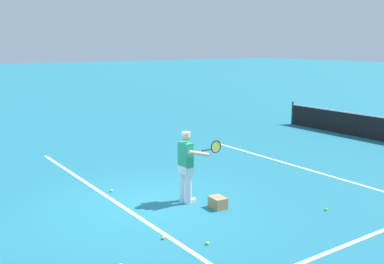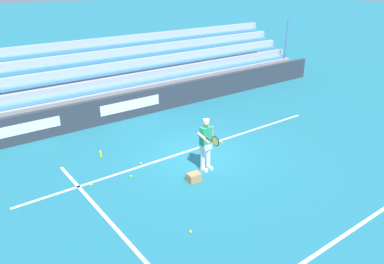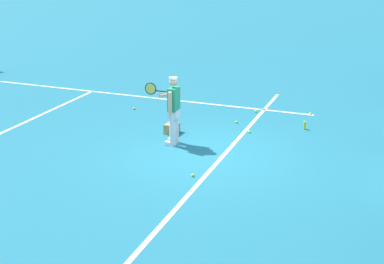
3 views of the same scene
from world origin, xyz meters
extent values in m
plane|color=#1E6B7F|center=(0.00, 0.00, 0.00)|extent=(160.00, 160.00, 0.00)
cube|color=white|center=(0.00, -0.50, 0.00)|extent=(12.00, 0.10, 0.01)
cube|color=white|center=(4.11, 4.00, 0.00)|extent=(0.10, 12.00, 0.01)
cube|color=white|center=(0.00, 5.50, 0.00)|extent=(8.22, 0.10, 0.01)
cylinder|color=silver|center=(0.31, 0.89, 0.44)|extent=(0.15, 0.15, 0.88)
cylinder|color=silver|center=(0.53, 0.90, 0.44)|extent=(0.15, 0.15, 0.88)
cube|color=white|center=(0.31, 0.95, 0.04)|extent=(0.12, 0.28, 0.09)
cube|color=white|center=(0.53, 0.96, 0.04)|extent=(0.12, 0.28, 0.09)
cube|color=silver|center=(0.42, 0.89, 0.80)|extent=(0.35, 0.23, 0.20)
cube|color=#239366|center=(0.42, 0.89, 1.17)|extent=(0.37, 0.22, 0.58)
sphere|color=tan|center=(0.42, 0.90, 1.60)|extent=(0.21, 0.21, 0.21)
cylinder|color=white|center=(0.42, 0.90, 1.69)|extent=(0.20, 0.20, 0.05)
cylinder|color=tan|center=(0.18, 0.89, 1.13)|extent=(0.09, 0.09, 0.56)
cylinder|color=tan|center=(0.66, 1.10, 1.22)|extent=(0.11, 0.59, 0.24)
cylinder|color=black|center=(0.65, 1.34, 1.27)|extent=(0.04, 0.30, 0.03)
torus|color=black|center=(0.65, 1.62, 1.31)|extent=(0.03, 0.31, 0.31)
cylinder|color=#D6D14C|center=(0.65, 1.62, 1.31)|extent=(0.01, 0.27, 0.27)
cube|color=#A87F51|center=(1.18, 1.28, 0.13)|extent=(0.42, 0.32, 0.26)
sphere|color=#CCE533|center=(3.78, -0.33, 0.03)|extent=(0.07, 0.07, 0.07)
sphere|color=#CCE533|center=(2.73, 3.20, 0.03)|extent=(0.07, 0.07, 0.07)
sphere|color=#CCE533|center=(4.14, -1.89, 0.03)|extent=(0.07, 0.07, 0.07)
sphere|color=#CCE533|center=(1.92, -0.64, 0.03)|extent=(0.07, 0.07, 0.07)
sphere|color=#CCE533|center=(2.59, -0.09, 0.03)|extent=(0.07, 0.07, 0.07)
sphere|color=#CCE533|center=(-1.28, -0.26, 0.03)|extent=(0.07, 0.07, 0.07)
cylinder|color=yellow|center=(2.74, -1.96, 0.11)|extent=(0.07, 0.07, 0.22)
camera|label=1|loc=(8.92, -4.84, 3.74)|focal=42.00mm
camera|label=2|loc=(7.14, 9.15, 5.80)|focal=35.00mm
camera|label=3|loc=(-11.13, -4.06, 4.72)|focal=50.00mm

